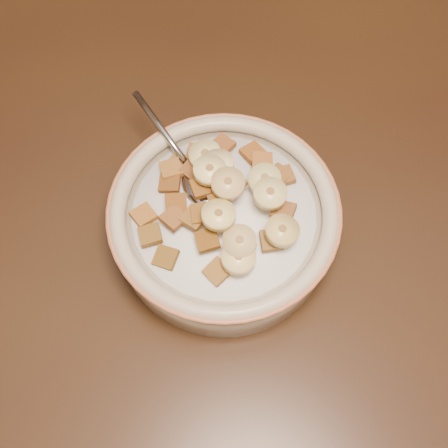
# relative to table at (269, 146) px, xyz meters

# --- Properties ---
(floor) EXTENTS (4.00, 4.50, 0.10)m
(floor) POSITION_rel_table_xyz_m (0.00, 0.00, -0.78)
(floor) COLOR #422816
(floor) RESTS_ON ground
(table) EXTENTS (1.40, 0.90, 0.04)m
(table) POSITION_rel_table_xyz_m (0.00, 0.00, 0.00)
(table) COLOR black
(table) RESTS_ON floor
(cereal_bowl) EXTENTS (0.21, 0.21, 0.05)m
(cereal_bowl) POSITION_rel_table_xyz_m (-0.03, -0.13, 0.05)
(cereal_bowl) COLOR beige
(cereal_bowl) RESTS_ON table
(milk) EXTENTS (0.18, 0.18, 0.00)m
(milk) POSITION_rel_table_xyz_m (-0.03, -0.13, 0.07)
(milk) COLOR white
(milk) RESTS_ON cereal_bowl
(spoon) EXTENTS (0.06, 0.06, 0.01)m
(spoon) POSITION_rel_table_xyz_m (-0.06, -0.11, 0.08)
(spoon) COLOR #9B9BA1
(spoon) RESTS_ON cereal_bowl
(cereal_square_0) EXTENTS (0.03, 0.03, 0.01)m
(cereal_square_0) POSITION_rel_table_xyz_m (-0.10, -0.17, 0.08)
(cereal_square_0) COLOR brown
(cereal_square_0) RESTS_ON milk
(cereal_square_1) EXTENTS (0.03, 0.03, 0.01)m
(cereal_square_1) POSITION_rel_table_xyz_m (-0.05, -0.12, 0.09)
(cereal_square_1) COLOR brown
(cereal_square_1) RESTS_ON milk
(cereal_square_2) EXTENTS (0.03, 0.03, 0.01)m
(cereal_square_2) POSITION_rel_table_xyz_m (-0.09, -0.09, 0.08)
(cereal_square_2) COLOR #975C1D
(cereal_square_2) RESTS_ON milk
(cereal_square_3) EXTENTS (0.03, 0.03, 0.01)m
(cereal_square_3) POSITION_rel_table_xyz_m (-0.04, -0.11, 0.09)
(cereal_square_3) COLOR brown
(cereal_square_3) RESTS_ON milk
(cereal_square_4) EXTENTS (0.02, 0.02, 0.01)m
(cereal_square_4) POSITION_rel_table_xyz_m (-0.08, -0.18, 0.08)
(cereal_square_4) COLOR brown
(cereal_square_4) RESTS_ON milk
(cereal_square_5) EXTENTS (0.03, 0.03, 0.01)m
(cereal_square_5) POSITION_rel_table_xyz_m (-0.08, -0.08, 0.08)
(cereal_square_5) COLOR brown
(cereal_square_5) RESTS_ON milk
(cereal_square_6) EXTENTS (0.03, 0.03, 0.01)m
(cereal_square_6) POSITION_rel_table_xyz_m (-0.07, -0.09, 0.08)
(cereal_square_6) COLOR #613512
(cereal_square_6) RESTS_ON milk
(cereal_square_7) EXTENTS (0.02, 0.03, 0.01)m
(cereal_square_7) POSITION_rel_table_xyz_m (0.02, -0.16, 0.08)
(cereal_square_7) COLOR brown
(cereal_square_7) RESTS_ON milk
(cereal_square_8) EXTENTS (0.03, 0.03, 0.01)m
(cereal_square_8) POSITION_rel_table_xyz_m (-0.06, -0.15, 0.09)
(cereal_square_8) COLOR olive
(cereal_square_8) RESTS_ON milk
(cereal_square_9) EXTENTS (0.03, 0.03, 0.01)m
(cereal_square_9) POSITION_rel_table_xyz_m (0.01, -0.08, 0.08)
(cereal_square_9) COLOR brown
(cereal_square_9) RESTS_ON milk
(cereal_square_10) EXTENTS (0.03, 0.03, 0.01)m
(cereal_square_10) POSITION_rel_table_xyz_m (-0.03, -0.11, 0.09)
(cereal_square_10) COLOR brown
(cereal_square_10) RESTS_ON milk
(cereal_square_11) EXTENTS (0.02, 0.02, 0.01)m
(cereal_square_11) POSITION_rel_table_xyz_m (-0.00, -0.07, 0.08)
(cereal_square_11) COLOR #985C26
(cereal_square_11) RESTS_ON milk
(cereal_square_12) EXTENTS (0.03, 0.02, 0.01)m
(cereal_square_12) POSITION_rel_table_xyz_m (-0.05, -0.14, 0.09)
(cereal_square_12) COLOR brown
(cereal_square_12) RESTS_ON milk
(cereal_square_13) EXTENTS (0.03, 0.03, 0.01)m
(cereal_square_13) POSITION_rel_table_xyz_m (-0.05, -0.10, 0.09)
(cereal_square_13) COLOR #8F4717
(cereal_square_13) RESTS_ON milk
(cereal_square_14) EXTENTS (0.03, 0.03, 0.01)m
(cereal_square_14) POSITION_rel_table_xyz_m (-0.01, -0.06, 0.08)
(cereal_square_14) COLOR brown
(cereal_square_14) RESTS_ON milk
(cereal_square_15) EXTENTS (0.02, 0.02, 0.01)m
(cereal_square_15) POSITION_rel_table_xyz_m (-0.08, -0.09, 0.08)
(cereal_square_15) COLOR brown
(cereal_square_15) RESTS_ON milk
(cereal_square_16) EXTENTS (0.02, 0.02, 0.01)m
(cereal_square_16) POSITION_rel_table_xyz_m (-0.08, -0.13, 0.08)
(cereal_square_16) COLOR brown
(cereal_square_16) RESTS_ON milk
(cereal_square_17) EXTENTS (0.03, 0.03, 0.01)m
(cereal_square_17) POSITION_rel_table_xyz_m (0.02, -0.08, 0.08)
(cereal_square_17) COLOR brown
(cereal_square_17) RESTS_ON milk
(cereal_square_18) EXTENTS (0.03, 0.03, 0.01)m
(cereal_square_18) POSITION_rel_table_xyz_m (-0.04, -0.17, 0.09)
(cereal_square_18) COLOR brown
(cereal_square_18) RESTS_ON milk
(cereal_square_19) EXTENTS (0.03, 0.03, 0.01)m
(cereal_square_19) POSITION_rel_table_xyz_m (-0.08, -0.15, 0.08)
(cereal_square_19) COLOR brown
(cereal_square_19) RESTS_ON milk
(cereal_square_20) EXTENTS (0.03, 0.03, 0.01)m
(cereal_square_20) POSITION_rel_table_xyz_m (-0.03, -0.19, 0.08)
(cereal_square_20) COLOR brown
(cereal_square_20) RESTS_ON milk
(cereal_square_21) EXTENTS (0.02, 0.02, 0.01)m
(cereal_square_21) POSITION_rel_table_xyz_m (0.02, -0.12, 0.08)
(cereal_square_21) COLOR brown
(cereal_square_21) RESTS_ON milk
(cereal_square_22) EXTENTS (0.02, 0.02, 0.01)m
(cereal_square_22) POSITION_rel_table_xyz_m (-0.07, -0.07, 0.08)
(cereal_square_22) COLOR #915D31
(cereal_square_22) RESTS_ON milk
(cereal_square_23) EXTENTS (0.02, 0.02, 0.01)m
(cereal_square_23) POSITION_rel_table_xyz_m (-0.09, -0.11, 0.08)
(cereal_square_23) COLOR brown
(cereal_square_23) RESTS_ON milk
(cereal_square_24) EXTENTS (0.03, 0.03, 0.01)m
(cereal_square_24) POSITION_rel_table_xyz_m (-0.11, -0.15, 0.08)
(cereal_square_24) COLOR #9D661D
(cereal_square_24) RESTS_ON milk
(cereal_square_25) EXTENTS (0.03, 0.03, 0.01)m
(cereal_square_25) POSITION_rel_table_xyz_m (-0.04, -0.06, 0.08)
(cereal_square_25) COLOR brown
(cereal_square_25) RESTS_ON milk
(cereal_square_26) EXTENTS (0.03, 0.03, 0.01)m
(cereal_square_26) POSITION_rel_table_xyz_m (-0.04, -0.13, 0.09)
(cereal_square_26) COLOR brown
(cereal_square_26) RESTS_ON milk
(banana_slice_0) EXTENTS (0.04, 0.04, 0.01)m
(banana_slice_0) POSITION_rel_table_xyz_m (-0.01, -0.17, 0.09)
(banana_slice_0) COLOR tan
(banana_slice_0) RESTS_ON milk
(banana_slice_1) EXTENTS (0.04, 0.04, 0.01)m
(banana_slice_1) POSITION_rel_table_xyz_m (-0.03, -0.12, 0.11)
(banana_slice_1) COLOR #D7BB7B
(banana_slice_1) RESTS_ON milk
(banana_slice_2) EXTENTS (0.04, 0.04, 0.01)m
(banana_slice_2) POSITION_rel_table_xyz_m (-0.05, -0.10, 0.10)
(banana_slice_2) COLOR #FFEFA6
(banana_slice_2) RESTS_ON milk
(banana_slice_3) EXTENTS (0.03, 0.03, 0.01)m
(banana_slice_3) POSITION_rel_table_xyz_m (-0.01, -0.18, 0.09)
(banana_slice_3) COLOR #EFDB7D
(banana_slice_3) RESTS_ON milk
(banana_slice_4) EXTENTS (0.04, 0.04, 0.01)m
(banana_slice_4) POSITION_rel_table_xyz_m (-0.06, -0.08, 0.09)
(banana_slice_4) COLOR #EBDF8F
(banana_slice_4) RESTS_ON milk
(banana_slice_5) EXTENTS (0.04, 0.04, 0.02)m
(banana_slice_5) POSITION_rel_table_xyz_m (0.02, -0.15, 0.09)
(banana_slice_5) COLOR #E1CE73
(banana_slice_5) RESTS_ON milk
(banana_slice_6) EXTENTS (0.04, 0.04, 0.01)m
(banana_slice_6) POSITION_rel_table_xyz_m (0.00, -0.10, 0.09)
(banana_slice_6) COLOR beige
(banana_slice_6) RESTS_ON milk
(banana_slice_7) EXTENTS (0.04, 0.04, 0.02)m
(banana_slice_7) POSITION_rel_table_xyz_m (-0.04, -0.09, 0.10)
(banana_slice_7) COLOR #FFE18B
(banana_slice_7) RESTS_ON milk
(banana_slice_8) EXTENTS (0.03, 0.03, 0.01)m
(banana_slice_8) POSITION_rel_table_xyz_m (0.01, -0.12, 0.10)
(banana_slice_8) COLOR #F9DE92
(banana_slice_8) RESTS_ON milk
(banana_slice_9) EXTENTS (0.04, 0.04, 0.02)m
(banana_slice_9) POSITION_rel_table_xyz_m (-0.03, -0.15, 0.10)
(banana_slice_9) COLOR #FDED83
(banana_slice_9) RESTS_ON milk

